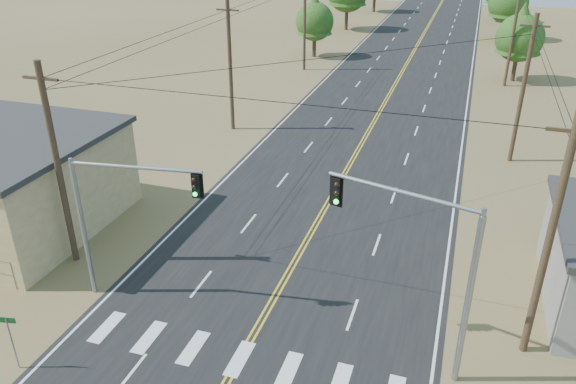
% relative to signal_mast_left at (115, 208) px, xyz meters
% --- Properties ---
extents(road, '(15.00, 200.00, 0.02)m').
position_rel_signal_mast_left_xyz_m(road, '(6.37, 19.78, -4.48)').
color(road, black).
rests_on(road, ground).
extents(utility_pole_left_near, '(1.80, 0.30, 10.00)m').
position_rel_signal_mast_left_xyz_m(utility_pole_left_near, '(-4.13, 1.78, 0.63)').
color(utility_pole_left_near, '#4C3826').
rests_on(utility_pole_left_near, ground).
extents(utility_pole_left_mid, '(1.80, 0.30, 10.00)m').
position_rel_signal_mast_left_xyz_m(utility_pole_left_mid, '(-4.13, 21.78, 0.63)').
color(utility_pole_left_mid, '#4C3826').
rests_on(utility_pole_left_mid, ground).
extents(utility_pole_left_far, '(1.80, 0.30, 10.00)m').
position_rel_signal_mast_left_xyz_m(utility_pole_left_far, '(-4.13, 41.78, 0.63)').
color(utility_pole_left_far, '#4C3826').
rests_on(utility_pole_left_far, ground).
extents(utility_pole_right_near, '(1.80, 0.30, 10.00)m').
position_rel_signal_mast_left_xyz_m(utility_pole_right_near, '(16.87, 1.78, 0.63)').
color(utility_pole_right_near, '#4C3826').
rests_on(utility_pole_right_near, ground).
extents(utility_pole_right_mid, '(1.80, 0.30, 10.00)m').
position_rel_signal_mast_left_xyz_m(utility_pole_right_mid, '(16.87, 21.78, 0.63)').
color(utility_pole_right_mid, '#4C3826').
rests_on(utility_pole_right_mid, ground).
extents(utility_pole_right_far, '(1.80, 0.30, 10.00)m').
position_rel_signal_mast_left_xyz_m(utility_pole_right_far, '(16.87, 41.78, 0.63)').
color(utility_pole_right_far, '#4C3826').
rests_on(utility_pole_right_far, ground).
extents(signal_mast_left, '(5.65, 1.00, 6.62)m').
position_rel_signal_mast_left_xyz_m(signal_mast_left, '(0.00, 0.00, 0.00)').
color(signal_mast_left, gray).
rests_on(signal_mast_left, ground).
extents(signal_mast_right, '(5.52, 1.69, 7.23)m').
position_rel_signal_mast_left_xyz_m(signal_mast_right, '(12.82, -0.29, 0.37)').
color(signal_mast_right, gray).
rests_on(signal_mast_right, ground).
extents(street_sign, '(0.70, 0.17, 2.40)m').
position_rel_signal_mast_left_xyz_m(street_sign, '(-1.46, -5.24, -2.88)').
color(street_sign, gray).
rests_on(street_sign, ground).
extents(tree_left_near, '(4.48, 4.48, 7.47)m').
position_rel_signal_mast_left_xyz_m(tree_left_near, '(-4.81, 48.30, 0.08)').
color(tree_left_near, '#3F2D1E').
rests_on(tree_left_near, ground).
extents(tree_right_near, '(4.74, 4.74, 7.90)m').
position_rel_signal_mast_left_xyz_m(tree_right_near, '(17.70, 44.12, 0.34)').
color(tree_right_near, '#3F2D1E').
rests_on(tree_right_near, ground).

